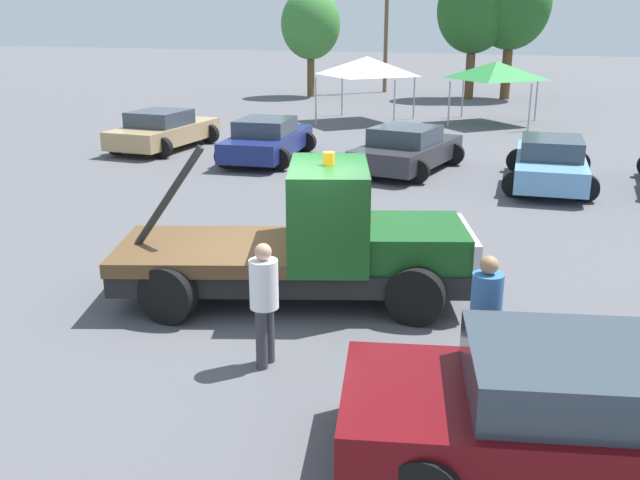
# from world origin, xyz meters

# --- Properties ---
(ground_plane) EXTENTS (160.00, 160.00, 0.00)m
(ground_plane) POSITION_xyz_m (0.00, 0.00, 0.00)
(ground_plane) COLOR #545459
(tow_truck) EXTENTS (5.92, 3.72, 2.51)m
(tow_truck) POSITION_xyz_m (0.32, 0.12, 0.94)
(tow_truck) COLOR black
(tow_truck) RESTS_ON ground
(foreground_car) EXTENTS (5.46, 3.20, 1.34)m
(foreground_car) POSITION_xyz_m (4.61, -3.19, 0.65)
(foreground_car) COLOR #5B0A0F
(foreground_car) RESTS_ON ground
(person_near_truck) EXTENTS (0.38, 0.38, 1.70)m
(person_near_truck) POSITION_xyz_m (3.32, -1.82, 0.98)
(person_near_truck) COLOR #475B84
(person_near_truck) RESTS_ON ground
(person_at_hood) EXTENTS (0.37, 0.37, 1.68)m
(person_at_hood) POSITION_xyz_m (0.58, -2.25, 0.97)
(person_at_hood) COLOR #38383D
(person_at_hood) RESTS_ON ground
(parked_car_tan) EXTENTS (2.49, 4.51, 1.34)m
(parked_car_tan) POSITION_xyz_m (-9.41, 11.06, 0.65)
(parked_car_tan) COLOR tan
(parked_car_tan) RESTS_ON ground
(parked_car_navy) EXTENTS (2.75, 4.78, 1.34)m
(parked_car_navy) POSITION_xyz_m (-5.26, 10.54, 0.65)
(parked_car_navy) COLOR navy
(parked_car_navy) RESTS_ON ground
(parked_car_charcoal) EXTENTS (2.92, 4.56, 1.34)m
(parked_car_charcoal) POSITION_xyz_m (-0.69, 10.41, 0.65)
(parked_car_charcoal) COLOR #2D2D33
(parked_car_charcoal) RESTS_ON ground
(parked_car_skyblue) EXTENTS (2.60, 4.87, 1.34)m
(parked_car_skyblue) POSITION_xyz_m (3.38, 9.87, 0.65)
(parked_car_skyblue) COLOR #669ED1
(parked_car_skyblue) RESTS_ON ground
(canopy_tent_white) EXTENTS (3.45, 3.45, 2.77)m
(canopy_tent_white) POSITION_xyz_m (-4.83, 19.85, 2.37)
(canopy_tent_white) COLOR #9E9EA3
(canopy_tent_white) RESTS_ON ground
(canopy_tent_green) EXTENTS (3.28, 3.28, 2.60)m
(canopy_tent_green) POSITION_xyz_m (0.39, 21.26, 2.23)
(canopy_tent_green) COLOR #9E9EA3
(canopy_tent_green) RESTS_ON ground
(tree_left) EXTENTS (3.29, 3.29, 5.88)m
(tree_left) POSITION_xyz_m (-10.81, 28.56, 3.95)
(tree_left) COLOR brown
(tree_left) RESTS_ON ground
(tree_center) EXTENTS (3.90, 3.90, 6.97)m
(tree_center) POSITION_xyz_m (-2.17, 30.49, 4.67)
(tree_center) COLOR brown
(tree_center) RESTS_ON ground
(tree_right) EXTENTS (4.21, 4.21, 7.51)m
(tree_right) POSITION_xyz_m (-0.30, 31.23, 5.04)
(tree_right) COLOR brown
(tree_right) RESTS_ON ground
(utility_pole) EXTENTS (2.20, 0.24, 8.68)m
(utility_pole) POSITION_xyz_m (-7.55, 32.48, 4.60)
(utility_pole) COLOR brown
(utility_pole) RESTS_ON ground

